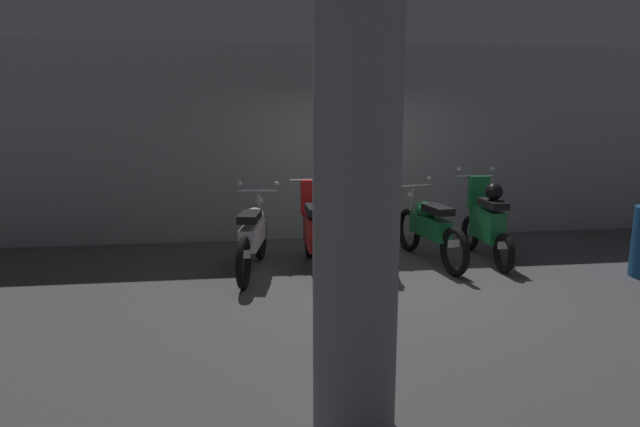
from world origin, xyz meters
TOP-DOWN VIEW (x-y plane):
  - ground_plane at (0.00, 0.00)m, footprint 80.00×80.00m
  - back_wall at (0.00, 2.35)m, footprint 16.00×0.30m
  - motorbike_slot_0 at (-1.65, 0.46)m, footprint 0.61×1.93m
  - motorbike_slot_1 at (-0.83, 0.51)m, footprint 0.56×1.68m
  - motorbike_slot_2 at (0.00, 0.44)m, footprint 0.58×1.94m
  - motorbike_slot_3 at (0.82, 0.62)m, footprint 0.61×1.93m
  - motorbike_slot_4 at (1.65, 0.61)m, footprint 0.59×1.68m
  - support_pillar at (-1.00, -3.23)m, footprint 0.57×0.57m

SIDE VIEW (x-z plane):
  - ground_plane at x=0.00m, z-range 0.00..0.00m
  - motorbike_slot_0 at x=-1.65m, z-range -0.08..1.07m
  - motorbike_slot_3 at x=0.82m, z-range -0.08..1.07m
  - motorbike_slot_1 at x=-0.83m, z-range -0.06..1.11m
  - motorbike_slot_2 at x=0.00m, z-range -0.05..1.10m
  - motorbike_slot_4 at x=1.65m, z-range -0.08..1.21m
  - back_wall at x=0.00m, z-range 0.00..3.15m
  - support_pillar at x=-1.00m, z-range 0.00..3.15m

